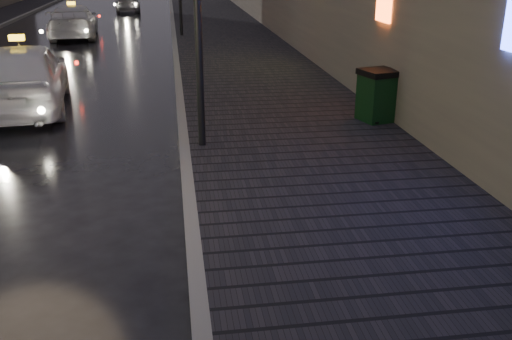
{
  "coord_description": "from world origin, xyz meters",
  "views": [
    {
      "loc": [
        1.35,
        -4.62,
        3.66
      ],
      "look_at": [
        2.42,
        2.65,
        0.85
      ],
      "focal_mm": 40.0,
      "sensor_mm": 36.0,
      "label": 1
    }
  ],
  "objects_px": {
    "trash_bin": "(378,95)",
    "taxi_near": "(22,76)",
    "car_far": "(127,1)",
    "taxi_mid": "(73,21)"
  },
  "relations": [
    {
      "from": "trash_bin",
      "to": "car_far",
      "type": "bearing_deg",
      "value": 88.74
    },
    {
      "from": "taxi_mid",
      "to": "taxi_near",
      "type": "bearing_deg",
      "value": 88.54
    },
    {
      "from": "trash_bin",
      "to": "car_far",
      "type": "relative_size",
      "value": 0.29
    },
    {
      "from": "taxi_near",
      "to": "car_far",
      "type": "distance_m",
      "value": 25.39
    },
    {
      "from": "trash_bin",
      "to": "taxi_mid",
      "type": "distance_m",
      "value": 18.04
    },
    {
      "from": "taxi_near",
      "to": "trash_bin",
      "type": "bearing_deg",
      "value": 155.03
    },
    {
      "from": "trash_bin",
      "to": "taxi_near",
      "type": "distance_m",
      "value": 8.51
    },
    {
      "from": "taxi_near",
      "to": "taxi_mid",
      "type": "distance_m",
      "value": 13.1
    },
    {
      "from": "trash_bin",
      "to": "taxi_near",
      "type": "bearing_deg",
      "value": 146.17
    },
    {
      "from": "car_far",
      "to": "taxi_mid",
      "type": "bearing_deg",
      "value": 77.19
    }
  ]
}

